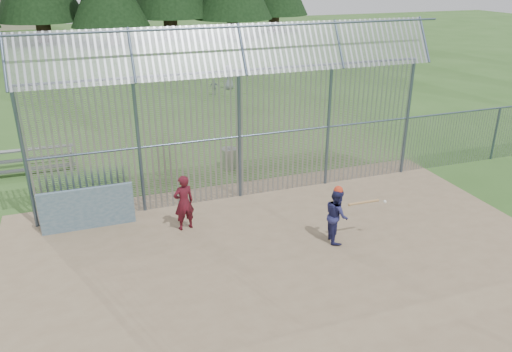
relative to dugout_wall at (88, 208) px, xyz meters
name	(u,v)px	position (x,y,z in m)	size (l,w,h in m)	color
ground	(282,251)	(4.60, -2.90, -0.62)	(120.00, 120.00, 0.00)	#2D511E
dirt_infield	(289,260)	(4.60, -3.40, -0.61)	(14.00, 10.00, 0.02)	#756047
dugout_wall	(88,208)	(0.00, 0.00, 0.00)	(2.50, 0.12, 1.20)	#38566B
batter	(337,215)	(6.14, -2.89, 0.14)	(0.72, 0.56, 1.48)	navy
onlooker	(184,203)	(2.50, -0.92, 0.20)	(0.58, 0.38, 1.59)	maroon
bg_kid_standing	(229,77)	(8.58, 15.16, 0.09)	(0.70, 0.45, 1.42)	slate
bg_kid_seated	(214,87)	(7.35, 13.99, -0.18)	(0.52, 0.22, 0.89)	slate
batting_gear	(346,194)	(6.34, -2.94, 0.75)	(1.36, 0.51, 0.55)	red
trash_can	(229,158)	(4.97, 3.03, -0.24)	(0.56, 0.56, 0.82)	gray
bleacher	(30,160)	(-1.79, 5.11, -0.21)	(3.00, 0.95, 0.72)	slate
backstop_fence	(296,120)	(6.41, 0.53, 1.74)	(20.09, 0.81, 5.30)	#47566B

